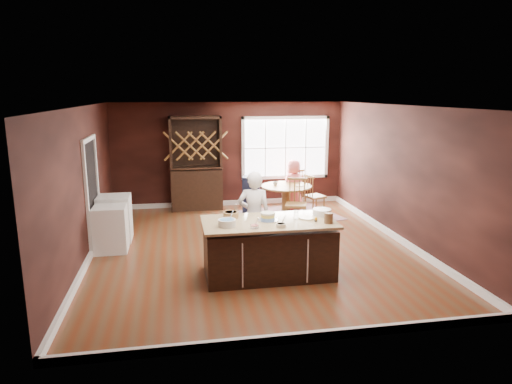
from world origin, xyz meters
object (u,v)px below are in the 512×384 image
(seated_woman, at_px, (294,185))
(washer, at_px, (111,229))
(layer_cake, at_px, (268,217))
(chair_north, at_px, (293,188))
(hutch, at_px, (196,163))
(dining_table, at_px, (286,194))
(toddler, at_px, (253,181))
(chair_east, at_px, (315,194))
(dryer, at_px, (115,218))
(kitchen_island, at_px, (268,249))
(high_chair, at_px, (251,195))
(chair_south, at_px, (296,203))
(baker, at_px, (254,216))

(seated_woman, xyz_separation_m, washer, (-4.17, -2.39, -0.21))
(layer_cake, relative_size, chair_north, 0.32)
(chair_north, distance_m, washer, 4.94)
(layer_cake, height_order, hutch, hutch)
(dining_table, xyz_separation_m, toddler, (-0.75, 0.35, 0.28))
(chair_east, relative_size, washer, 1.17)
(chair_north, height_order, dryer, chair_north)
(dryer, bearing_deg, chair_north, 24.94)
(layer_cake, xyz_separation_m, chair_north, (1.53, 4.23, -0.47))
(dining_table, xyz_separation_m, chair_east, (0.72, -0.00, -0.03))
(toddler, height_order, dryer, toddler)
(seated_woman, bearing_deg, kitchen_island, 44.61)
(kitchen_island, height_order, dining_table, kitchen_island)
(high_chair, bearing_deg, dryer, -139.92)
(seated_woman, distance_m, high_chair, 1.18)
(layer_cake, distance_m, seated_woman, 4.31)
(chair_east, height_order, seated_woman, seated_woman)
(toddler, bearing_deg, kitchen_island, -96.08)
(chair_north, bearing_deg, chair_east, 84.49)
(chair_south, bearing_deg, dining_table, 110.07)
(dining_table, distance_m, layer_cake, 3.71)
(baker, relative_size, chair_north, 1.55)
(seated_woman, bearing_deg, chair_north, -124.27)
(dryer, bearing_deg, chair_south, 5.10)
(dining_table, xyz_separation_m, washer, (-3.84, -1.86, -0.10))
(kitchen_island, xyz_separation_m, chair_south, (1.18, 2.63, 0.10))
(kitchen_island, xyz_separation_m, toddler, (0.41, 3.86, 0.37))
(chair_east, bearing_deg, layer_cake, 133.34)
(hutch, relative_size, washer, 2.72)
(seated_woman, height_order, hutch, hutch)
(kitchen_island, distance_m, dryer, 3.53)
(dryer, bearing_deg, chair_east, 14.94)
(chair_north, bearing_deg, layer_cake, 38.17)
(kitchen_island, xyz_separation_m, dining_table, (1.16, 3.51, 0.10))
(chair_south, bearing_deg, washer, -146.67)
(chair_north, height_order, washer, chair_north)
(kitchen_island, relative_size, dining_table, 1.75)
(toddler, distance_m, hutch, 1.57)
(kitchen_island, bearing_deg, high_chair, 84.60)
(kitchen_island, relative_size, washer, 2.45)
(seated_woman, bearing_deg, dryer, -2.41)
(seated_woman, relative_size, dryer, 1.40)
(washer, bearing_deg, dryer, 90.00)
(chair_east, distance_m, dryer, 4.73)
(dryer, bearing_deg, layer_cake, -40.38)
(baker, distance_m, toddler, 3.11)
(chair_east, height_order, chair_north, chair_north)
(chair_east, xyz_separation_m, seated_woman, (-0.40, 0.53, 0.14))
(hutch, bearing_deg, kitchen_island, -78.60)
(chair_south, distance_m, toddler, 1.47)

